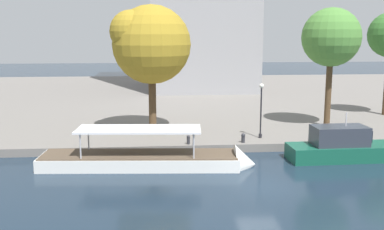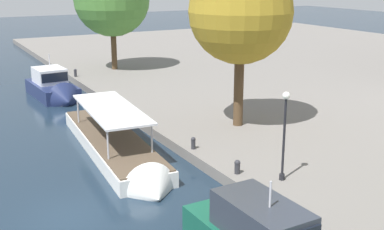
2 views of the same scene
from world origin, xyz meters
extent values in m
plane|color=#192838|center=(0.00, 0.00, 0.00)|extent=(220.00, 220.00, 0.00)
cube|color=navy|center=(-22.46, 4.63, 0.40)|extent=(6.67, 3.31, 1.48)
cone|color=navy|center=(-18.82, 4.85, 0.40)|extent=(1.36, 2.85, 2.78)
cube|color=white|center=(-22.95, 4.60, 1.79)|extent=(3.06, 2.51, 1.28)
cube|color=black|center=(-21.82, 4.67, 1.85)|extent=(0.91, 2.24, 0.77)
cylinder|color=silver|center=(-22.63, 4.62, 3.05)|extent=(0.08, 0.08, 1.25)
cube|color=silver|center=(-7.15, 4.52, 0.16)|extent=(13.38, 3.95, 1.34)
cone|color=silver|center=(-0.07, 4.00, 0.16)|extent=(1.59, 2.79, 2.70)
cube|color=brown|center=(-7.15, 4.52, 0.87)|extent=(13.10, 3.79, 0.08)
cylinder|color=#B2B2B7|center=(-3.44, 5.45, 1.72)|extent=(0.10, 0.10, 1.61)
cylinder|color=#B2B2B7|center=(-3.62, 3.05, 1.72)|extent=(0.10, 0.10, 1.61)
cylinder|color=#B2B2B7|center=(-10.68, 5.98, 1.72)|extent=(0.10, 0.10, 1.61)
cylinder|color=#B2B2B7|center=(-10.85, 3.58, 1.72)|extent=(0.10, 0.10, 1.61)
cube|color=silver|center=(-7.15, 4.52, 2.59)|extent=(8.36, 3.35, 0.12)
cube|color=#2D333D|center=(6.85, 5.09, 1.76)|extent=(3.81, 2.09, 1.34)
cylinder|color=silver|center=(7.27, 5.10, 2.92)|extent=(0.08, 0.08, 0.97)
cylinder|color=#2D2D33|center=(0.62, 8.23, 0.86)|extent=(0.28, 0.28, 0.49)
sphere|color=#2D2D33|center=(0.62, 8.23, 1.18)|extent=(0.31, 0.31, 0.31)
cylinder|color=#2D2D33|center=(-27.05, 7.96, 0.88)|extent=(0.26, 0.26, 0.54)
sphere|color=#2D2D33|center=(-27.05, 7.96, 1.23)|extent=(0.29, 0.29, 0.29)
cylinder|color=#2D2D33|center=(-3.59, 8.06, 0.86)|extent=(0.24, 0.24, 0.50)
sphere|color=#2D2D33|center=(-3.59, 8.06, 1.18)|extent=(0.27, 0.27, 0.27)
cylinder|color=black|center=(2.29, 9.69, 2.62)|extent=(0.12, 0.12, 4.01)
sphere|color=white|center=(2.29, 9.69, 4.78)|extent=(0.36, 0.36, 0.36)
cylinder|color=black|center=(2.29, 9.69, 0.76)|extent=(0.26, 0.26, 0.30)
cylinder|color=#4C3823|center=(-28.99, 12.66, 2.78)|extent=(0.56, 0.56, 4.33)
cylinder|color=#4C3823|center=(-6.26, 12.85, 3.05)|extent=(0.63, 0.63, 4.87)
sphere|color=olive|center=(-6.26, 12.85, 7.92)|extent=(6.50, 6.50, 6.50)
camera|label=1|loc=(-6.07, -25.12, 8.92)|focal=42.57mm
camera|label=2|loc=(19.62, -4.69, 10.15)|focal=46.41mm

